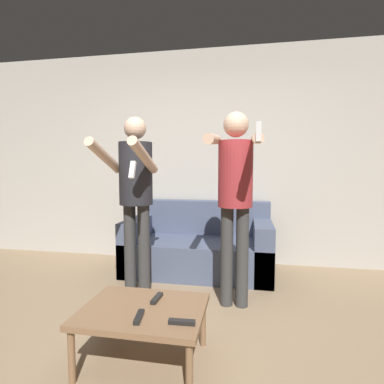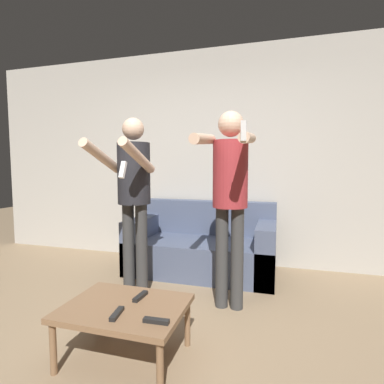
{
  "view_description": "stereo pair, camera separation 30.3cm",
  "coord_description": "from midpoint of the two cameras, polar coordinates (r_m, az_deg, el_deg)",
  "views": [
    {
      "loc": [
        0.56,
        -1.7,
        1.23
      ],
      "look_at": [
        0.01,
        1.28,
        0.97
      ],
      "focal_mm": 28.0,
      "sensor_mm": 36.0,
      "label": 1
    },
    {
      "loc": [
        0.85,
        -1.63,
        1.23
      ],
      "look_at": [
        0.01,
        1.28,
        0.97
      ],
      "focal_mm": 28.0,
      "sensor_mm": 36.0,
      "label": 2
    }
  ],
  "objects": [
    {
      "name": "ground_plane",
      "position": [
        2.19,
        -6.45,
        -29.33
      ],
      "size": [
        14.0,
        14.0,
        0.0
      ],
      "primitive_type": "plane",
      "color": "#937A5B"
    },
    {
      "name": "wall_back",
      "position": [
        3.88,
        5.67,
        6.62
      ],
      "size": [
        6.4,
        0.06,
        2.7
      ],
      "color": "#B7B2A8",
      "rests_on": "ground_plane"
    },
    {
      "name": "couch",
      "position": [
        3.58,
        4.43,
        -10.65
      ],
      "size": [
        1.66,
        0.82,
        0.8
      ],
      "color": "#4C5670",
      "rests_on": "ground_plane"
    },
    {
      "name": "person_standing_left",
      "position": [
        2.78,
        -8.13,
        0.91
      ],
      "size": [
        0.42,
        0.7,
        1.67
      ],
      "color": "#383838",
      "rests_on": "ground_plane"
    },
    {
      "name": "person_standing_right",
      "position": [
        2.55,
        10.62,
        0.95
      ],
      "size": [
        0.42,
        0.71,
        1.69
      ],
      "color": "#383838",
      "rests_on": "ground_plane"
    },
    {
      "name": "coffee_table",
      "position": [
        2.05,
        -8.26,
        -21.59
      ],
      "size": [
        0.76,
        0.57,
        0.36
      ],
      "color": "#846042",
      "rests_on": "ground_plane"
    },
    {
      "name": "remote_near",
      "position": [
        1.81,
        -1.67,
        -23.44
      ],
      "size": [
        0.15,
        0.04,
        0.02
      ],
      "color": "black",
      "rests_on": "coffee_table"
    },
    {
      "name": "remote_mid",
      "position": [
        1.91,
        -9.41,
        -21.99
      ],
      "size": [
        0.06,
        0.15,
        0.02
      ],
      "color": "black",
      "rests_on": "coffee_table"
    },
    {
      "name": "remote_far",
      "position": [
        2.11,
        -5.53,
        -19.26
      ],
      "size": [
        0.05,
        0.15,
        0.02
      ],
      "color": "black",
      "rests_on": "coffee_table"
    }
  ]
}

